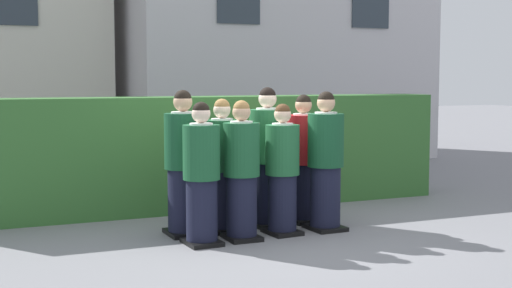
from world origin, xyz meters
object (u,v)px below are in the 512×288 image
student_rear_row_1 (222,169)px  student_in_red_blazer (303,162)px  student_rear_row_2 (267,160)px  student_front_row_3 (325,164)px  student_front_row_2 (282,173)px  student_front_row_0 (202,177)px  student_front_row_1 (242,174)px  student_rear_row_0 (183,166)px

student_rear_row_1 → student_in_red_blazer: bearing=5.6°
student_rear_row_2 → student_front_row_3: bearing=-41.2°
student_front_row_2 → student_in_red_blazer: (0.55, 0.54, 0.04)m
student_front_row_0 → student_front_row_3: bearing=4.8°
student_front_row_1 → student_front_row_2: (0.54, 0.07, -0.02)m
student_rear_row_0 → student_rear_row_1: size_ratio=1.07×
student_front_row_2 → student_rear_row_1: size_ratio=0.97×
student_rear_row_0 → student_rear_row_1: (0.48, 0.01, -0.05)m
student_front_row_1 → student_rear_row_2: bearing=44.5°
student_front_row_0 → student_in_red_blazer: student_in_red_blazer is taller
student_front_row_3 → student_rear_row_2: size_ratio=0.97×
student_rear_row_2 → student_in_red_blazer: student_rear_row_2 is taller
student_rear_row_1 → student_front_row_2: bearing=-36.0°
student_front_row_0 → student_rear_row_0: 0.54m
student_front_row_0 → student_rear_row_1: bearing=50.9°
student_in_red_blazer → student_front_row_1: bearing=-150.7°
student_front_row_2 → student_in_red_blazer: 0.77m
student_rear_row_0 → student_in_red_blazer: bearing=4.4°
student_front_row_2 → student_rear_row_0: bearing=158.9°
student_front_row_0 → student_front_row_2: student_front_row_0 is taller
student_front_row_3 → student_front_row_0: bearing=-175.2°
student_rear_row_2 → student_in_red_blazer: 0.52m
student_front_row_0 → student_rear_row_2: student_rear_row_2 is taller
student_in_red_blazer → student_rear_row_2: bearing=-174.7°
student_front_row_0 → student_rear_row_1: size_ratio=0.99×
student_front_row_2 → student_rear_row_1: 0.73m
student_front_row_0 → student_in_red_blazer: 1.72m
student_front_row_2 → student_rear_row_0: student_rear_row_0 is taller
student_front_row_3 → student_rear_row_0: student_rear_row_0 is taller
student_rear_row_1 → student_rear_row_2: 0.62m
student_front_row_3 → student_in_red_blazer: student_front_row_3 is taller
student_in_red_blazer → student_rear_row_0: bearing=-175.6°
student_rear_row_1 → student_rear_row_0: bearing=-178.4°
student_rear_row_2 → student_in_red_blazer: (0.52, 0.05, -0.05)m
student_front_row_0 → student_front_row_2: size_ratio=1.03×
student_front_row_2 → student_front_row_3: bearing=1.1°
student_rear_row_0 → student_in_red_blazer: student_rear_row_0 is taller
student_front_row_0 → student_rear_row_2: bearing=30.0°
student_in_red_blazer → student_rear_row_1: bearing=-174.4°
student_front_row_1 → student_rear_row_0: (-0.53, 0.49, 0.06)m
student_front_row_0 → student_rear_row_0: (-0.04, 0.54, 0.06)m
student_front_row_3 → student_in_red_blazer: (-0.03, 0.53, -0.02)m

